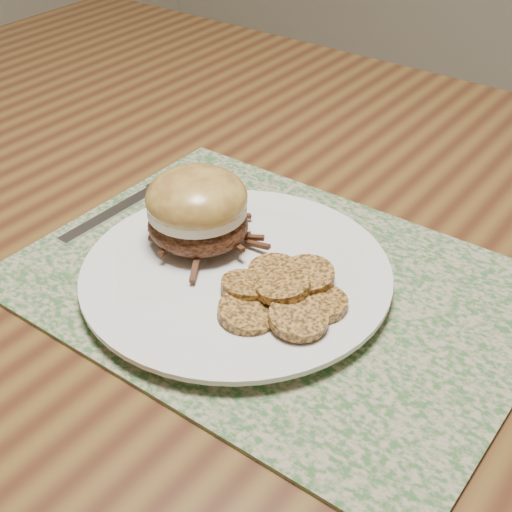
{
  "coord_description": "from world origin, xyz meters",
  "views": [
    {
      "loc": [
        0.35,
        -0.53,
        1.15
      ],
      "look_at": [
        0.05,
        -0.13,
        0.79
      ],
      "focal_mm": 50.0,
      "sensor_mm": 36.0,
      "label": 1
    }
  ],
  "objects": [
    {
      "name": "fork",
      "position": [
        -0.14,
        -0.1,
        0.76
      ],
      "size": [
        0.02,
        0.18,
        0.0
      ],
      "rotation": [
        0.0,
        0.0,
        -0.02
      ],
      "color": "silver",
      "rests_on": "placemat"
    },
    {
      "name": "dinner_plate",
      "position": [
        0.03,
        -0.13,
        0.76
      ],
      "size": [
        0.26,
        0.26,
        0.02
      ],
      "primitive_type": "cylinder",
      "color": "white",
      "rests_on": "placemat"
    },
    {
      "name": "pork_sandwich",
      "position": [
        -0.02,
        -0.12,
        0.81
      ],
      "size": [
        0.12,
        0.12,
        0.07
      ],
      "rotation": [
        0.0,
        0.0,
        -0.3
      ],
      "color": "black",
      "rests_on": "dinner_plate"
    },
    {
      "name": "placemat",
      "position": [
        0.06,
        -0.11,
        0.75
      ],
      "size": [
        0.45,
        0.33,
        0.0
      ],
      "primitive_type": "cube",
      "color": "#386232",
      "rests_on": "dining_table"
    },
    {
      "name": "dining_table",
      "position": [
        0.0,
        0.0,
        0.67
      ],
      "size": [
        1.5,
        0.9,
        0.75
      ],
      "color": "brown",
      "rests_on": "ground"
    },
    {
      "name": "roasted_potatoes",
      "position": [
        0.09,
        -0.14,
        0.78
      ],
      "size": [
        0.12,
        0.13,
        0.03
      ],
      "color": "#AD7533",
      "rests_on": "dinner_plate"
    }
  ]
}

